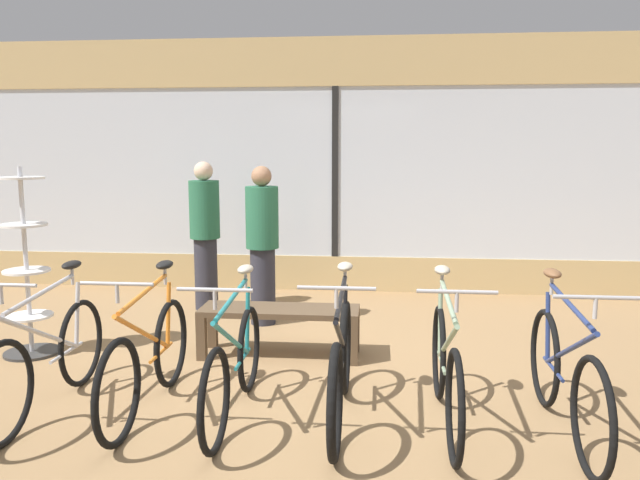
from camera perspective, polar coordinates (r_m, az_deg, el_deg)
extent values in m
plane|color=#99754C|center=(4.94, -1.61, -13.36)|extent=(24.00, 24.00, 0.00)
cube|color=tan|center=(8.13, 1.36, -3.03)|extent=(12.00, 0.08, 0.45)
cube|color=silver|center=(7.97, 1.40, 6.16)|extent=(12.00, 0.04, 2.15)
cube|color=tan|center=(8.04, 1.43, 16.01)|extent=(12.00, 0.08, 0.60)
cube|color=black|center=(7.94, 1.38, 6.16)|extent=(0.08, 0.02, 2.15)
torus|color=black|center=(5.23, -20.98, -8.77)|extent=(0.04, 0.67, 0.67)
torus|color=black|center=(4.39, -27.03, -12.41)|extent=(0.04, 0.67, 0.67)
cylinder|color=#BCBCC1|center=(4.70, -24.14, -7.81)|extent=(0.03, 0.96, 0.51)
cylinder|color=#BCBCC1|center=(5.14, -21.32, -6.33)|extent=(0.03, 0.11, 0.49)
cylinder|color=#BCBCC1|center=(4.66, -24.15, -4.46)|extent=(0.03, 0.88, 0.10)
cylinder|color=#BCBCC1|center=(5.04, -22.16, -9.49)|extent=(0.03, 0.46, 0.03)
cylinder|color=#B2B2B7|center=(5.03, -21.71, -3.02)|extent=(0.02, 0.02, 0.14)
ellipsoid|color=black|center=(5.02, -21.76, -2.12)|extent=(0.11, 0.22, 0.06)
cylinder|color=#B2B2B7|center=(4.28, -27.14, -4.46)|extent=(0.02, 0.02, 0.12)
cylinder|color=#ADADB2|center=(4.26, -27.19, -3.67)|extent=(0.46, 0.02, 0.02)
torus|color=black|center=(5.01, -13.46, -9.14)|extent=(0.05, 0.68, 0.68)
torus|color=black|center=(4.15, -18.00, -13.10)|extent=(0.05, 0.68, 0.68)
cylinder|color=orange|center=(4.47, -15.80, -8.19)|extent=(0.03, 0.93, 0.51)
cylinder|color=orange|center=(4.91, -13.70, -6.61)|extent=(0.03, 0.11, 0.49)
cylinder|color=orange|center=(4.42, -15.80, -4.67)|extent=(0.03, 0.85, 0.10)
cylinder|color=orange|center=(4.82, -14.32, -9.91)|extent=(0.03, 0.45, 0.03)
cylinder|color=#B2B2B7|center=(4.81, -13.98, -3.15)|extent=(0.02, 0.02, 0.14)
ellipsoid|color=black|center=(4.79, -14.02, -2.21)|extent=(0.11, 0.22, 0.06)
cylinder|color=#B2B2B7|center=(4.02, -18.05, -4.66)|extent=(0.02, 0.02, 0.12)
cylinder|color=#ADADB2|center=(4.01, -18.09, -3.83)|extent=(0.46, 0.02, 0.02)
torus|color=black|center=(4.82, -6.50, -9.86)|extent=(0.04, 0.65, 0.65)
torus|color=black|center=(3.92, -9.60, -14.30)|extent=(0.04, 0.65, 0.65)
cylinder|color=#1E7A7F|center=(4.25, -8.07, -9.00)|extent=(0.03, 0.93, 0.51)
cylinder|color=#1E7A7F|center=(4.71, -6.65, -7.24)|extent=(0.03, 0.11, 0.49)
cylinder|color=#1E7A7F|center=(4.21, -8.05, -5.30)|extent=(0.03, 0.85, 0.10)
cylinder|color=#1E7A7F|center=(4.61, -7.08, -10.71)|extent=(0.03, 0.45, 0.03)
cylinder|color=#B2B2B7|center=(4.60, -6.82, -3.65)|extent=(0.02, 0.02, 0.14)
ellipsoid|color=#B2A893|center=(4.59, -6.84, -2.67)|extent=(0.11, 0.22, 0.06)
cylinder|color=#B2B2B7|center=(3.78, -9.59, -5.40)|extent=(0.02, 0.02, 0.12)
cylinder|color=#ADADB2|center=(3.77, -9.61, -4.51)|extent=(0.46, 0.02, 0.02)
torus|color=black|center=(4.75, 2.32, -9.75)|extent=(0.06, 0.70, 0.70)
torus|color=black|center=(3.79, 1.41, -14.56)|extent=(0.06, 0.70, 0.70)
cylinder|color=black|center=(4.15, 1.90, -8.96)|extent=(0.03, 0.96, 0.51)
cylinder|color=black|center=(4.64, 2.31, -7.09)|extent=(0.03, 0.11, 0.49)
cylinder|color=black|center=(4.11, 1.94, -5.17)|extent=(0.03, 0.89, 0.10)
cylinder|color=black|center=(4.53, 2.15, -10.66)|extent=(0.03, 0.46, 0.03)
cylinder|color=#B2B2B7|center=(4.53, 2.30, -3.44)|extent=(0.02, 0.02, 0.14)
ellipsoid|color=#B2A893|center=(4.52, 2.31, -2.44)|extent=(0.11, 0.22, 0.06)
cylinder|color=#B2B2B7|center=(3.65, 1.51, -5.34)|extent=(0.02, 0.02, 0.12)
cylinder|color=#ADADB2|center=(3.64, 1.51, -4.43)|extent=(0.46, 0.02, 0.02)
torus|color=black|center=(4.75, 10.81, -10.02)|extent=(0.04, 0.68, 0.68)
torus|color=black|center=(3.81, 12.21, -14.72)|extent=(0.04, 0.68, 0.68)
cylinder|color=gray|center=(4.16, 11.58, -9.20)|extent=(0.03, 0.93, 0.51)
cylinder|color=gray|center=(4.64, 10.94, -7.35)|extent=(0.03, 0.11, 0.49)
cylinder|color=gray|center=(4.12, 11.65, -5.42)|extent=(0.03, 0.86, 0.10)
cylinder|color=gray|center=(4.53, 11.07, -10.90)|extent=(0.03, 0.45, 0.03)
cylinder|color=#B2B2B7|center=(4.53, 11.09, -3.71)|extent=(0.02, 0.02, 0.14)
ellipsoid|color=#B2A893|center=(4.51, 11.12, -2.71)|extent=(0.11, 0.22, 0.06)
cylinder|color=#B2B2B7|center=(3.68, 12.39, -5.56)|extent=(0.02, 0.02, 0.12)
cylinder|color=#ADADB2|center=(3.67, 12.42, -4.65)|extent=(0.46, 0.02, 0.02)
torus|color=black|center=(4.80, 19.84, -10.08)|extent=(0.04, 0.69, 0.69)
torus|color=black|center=(3.89, 23.60, -14.68)|extent=(0.04, 0.69, 0.69)
cylinder|color=navy|center=(4.23, 21.83, -9.28)|extent=(0.03, 0.95, 0.51)
cylinder|color=navy|center=(4.70, 20.11, -7.45)|extent=(0.03, 0.11, 0.49)
cylinder|color=navy|center=(4.19, 21.92, -5.56)|extent=(0.03, 0.88, 0.10)
cylinder|color=navy|center=(4.60, 20.55, -10.96)|extent=(0.03, 0.46, 0.03)
cylinder|color=#B2B2B7|center=(4.59, 20.43, -3.85)|extent=(0.02, 0.02, 0.14)
ellipsoid|color=brown|center=(4.57, 20.48, -2.87)|extent=(0.11, 0.22, 0.06)
cylinder|color=#B2B2B7|center=(3.76, 23.86, -5.71)|extent=(0.02, 0.02, 0.12)
cylinder|color=#ADADB2|center=(3.75, 23.92, -4.82)|extent=(0.46, 0.02, 0.02)
cylinder|color=#333333|center=(6.26, -24.82, -9.30)|extent=(0.48, 0.48, 0.03)
cylinder|color=silver|center=(6.07, -25.29, -1.83)|extent=(0.04, 0.04, 1.68)
cylinder|color=white|center=(6.17, -25.01, -6.30)|extent=(0.40, 0.40, 0.02)
cylinder|color=white|center=(6.08, -25.24, -2.56)|extent=(0.40, 0.40, 0.02)
cylinder|color=white|center=(6.03, -25.48, 1.26)|extent=(0.40, 0.40, 0.02)
cylinder|color=white|center=(5.99, -25.73, 5.14)|extent=(0.40, 0.40, 0.02)
cube|color=brown|center=(5.55, -3.71, -6.46)|extent=(1.40, 0.44, 0.05)
cube|color=brown|center=(5.58, -10.78, -8.82)|extent=(0.08, 0.08, 0.39)
cube|color=brown|center=(5.37, 3.06, -9.37)|extent=(0.08, 0.08, 0.39)
cube|color=brown|center=(5.91, -9.79, -7.82)|extent=(0.08, 0.08, 0.39)
cube|color=brown|center=(5.71, 3.22, -8.28)|extent=(0.08, 0.08, 0.39)
cylinder|color=#2D2D38|center=(6.57, -5.24, -4.20)|extent=(0.36, 0.36, 0.81)
cylinder|color=#286647|center=(6.45, -5.32, 2.08)|extent=(0.47, 0.47, 0.64)
sphere|color=#9E7051|center=(6.42, -5.37, 5.84)|extent=(0.21, 0.21, 0.21)
cylinder|color=#2D2D38|center=(7.26, -10.37, -3.04)|extent=(0.36, 0.36, 0.82)
cylinder|color=#286647|center=(7.15, -10.53, 2.76)|extent=(0.48, 0.48, 0.65)
sphere|color=beige|center=(7.12, -10.62, 6.22)|extent=(0.21, 0.21, 0.21)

